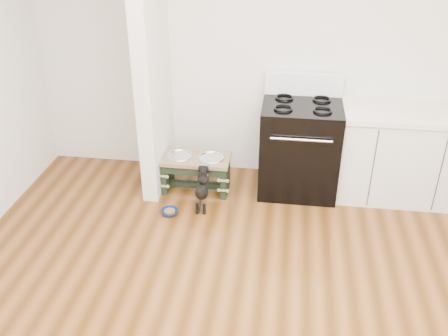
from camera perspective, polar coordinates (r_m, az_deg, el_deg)
room_shell at (r=2.55m, az=4.57°, el=4.17°), size 5.00×5.00×5.00m
partition_wall at (r=4.79m, az=-8.27°, el=12.56°), size 0.15×0.80×2.70m
oven_range at (r=4.99m, az=8.62°, el=2.45°), size 0.76×0.69×1.14m
cabinet_run at (r=5.14m, az=19.56°, el=1.51°), size 1.24×0.64×0.91m
dog_feeder at (r=5.01m, az=-3.25°, el=0.14°), size 0.69×0.37×0.39m
puppy at (r=4.74m, az=-2.50°, el=-2.20°), size 0.12×0.35×0.42m
floor_bowl at (r=4.78m, az=-6.24°, el=-5.01°), size 0.21×0.21×0.05m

